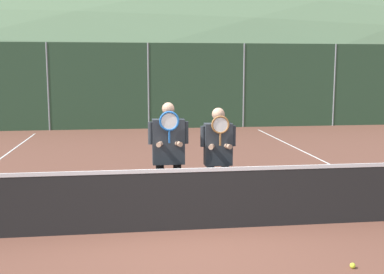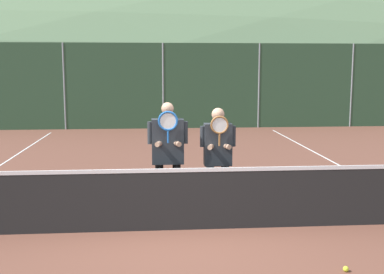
% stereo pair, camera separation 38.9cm
% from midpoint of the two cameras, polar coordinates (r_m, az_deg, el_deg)
% --- Properties ---
extents(ground_plane, '(120.00, 120.00, 0.00)m').
position_cam_midpoint_polar(ground_plane, '(7.28, 0.24, -10.95)').
color(ground_plane, brown).
extents(hill_distant, '(141.51, 78.62, 27.52)m').
position_cam_midpoint_polar(hill_distant, '(64.13, -4.11, 6.16)').
color(hill_distant, '#5B7551').
rests_on(hill_distant, ground_plane).
extents(clubhouse_building, '(24.16, 5.50, 3.23)m').
position_cam_midpoint_polar(clubhouse_building, '(25.47, -0.24, 6.60)').
color(clubhouse_building, beige).
rests_on(clubhouse_building, ground_plane).
extents(fence_back, '(22.75, 0.06, 3.31)m').
position_cam_midpoint_polar(fence_back, '(18.81, -2.85, 6.05)').
color(fence_back, gray).
rests_on(fence_back, ground_plane).
extents(tennis_net, '(11.18, 0.09, 1.03)m').
position_cam_midpoint_polar(tennis_net, '(7.13, 0.24, -7.29)').
color(tennis_net, gray).
rests_on(tennis_net, ground_plane).
extents(court_line_right_sideline, '(0.05, 16.00, 0.01)m').
position_cam_midpoint_polar(court_line_right_sideline, '(11.19, 20.66, -4.60)').
color(court_line_right_sideline, white).
rests_on(court_line_right_sideline, ground_plane).
extents(player_leftmost, '(0.63, 0.34, 1.86)m').
position_cam_midpoint_polar(player_leftmost, '(7.54, -1.41, -1.64)').
color(player_leftmost, black).
rests_on(player_leftmost, ground_plane).
extents(player_center_left, '(0.57, 0.34, 1.76)m').
position_cam_midpoint_polar(player_center_left, '(7.67, 4.53, -1.95)').
color(player_center_left, '#56565B').
rests_on(player_center_left, ground_plane).
extents(car_far_left, '(4.73, 2.02, 1.78)m').
position_cam_midpoint_polar(car_far_left, '(21.59, -21.17, 3.80)').
color(car_far_left, navy).
rests_on(car_far_left, ground_plane).
extents(car_left_of_center, '(4.51, 2.07, 1.82)m').
position_cam_midpoint_polar(car_left_of_center, '(20.75, -6.54, 4.20)').
color(car_left_of_center, slate).
rests_on(car_left_of_center, ground_plane).
extents(car_center, '(4.04, 2.01, 1.80)m').
position_cam_midpoint_polar(car_center, '(21.29, 7.36, 4.25)').
color(car_center, navy).
rests_on(car_center, ground_plane).
extents(car_right_of_center, '(4.19, 1.92, 1.78)m').
position_cam_midpoint_polar(car_right_of_center, '(22.70, 19.77, 4.06)').
color(car_right_of_center, '#285638').
rests_on(car_right_of_center, ground_plane).
extents(tennis_ball_on_court, '(0.07, 0.07, 0.07)m').
position_cam_midpoint_polar(tennis_ball_on_court, '(6.23, 19.54, -14.53)').
color(tennis_ball_on_court, '#CCDB33').
rests_on(tennis_ball_on_court, ground_plane).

